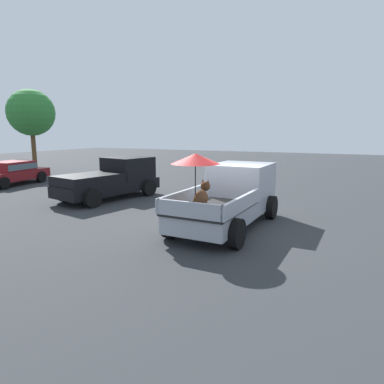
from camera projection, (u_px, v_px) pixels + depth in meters
The scene contains 5 objects.
ground_plane at pixel (226, 227), 10.88m from camera, with size 80.00×80.00×0.00m, color #2D3033.
pickup_truck_main at pixel (231, 195), 11.06m from camera, with size 5.10×2.36×2.42m.
pickup_truck_red at pixel (112, 179), 15.48m from camera, with size 5.06×2.89×1.80m.
parked_sedan_near at pixel (11, 172), 19.33m from camera, with size 4.50×2.41×1.33m.
tree_by_lot at pixel (31, 113), 25.00m from camera, with size 3.36×3.36×6.02m.
Camera 1 is at (-9.94, -3.60, 3.00)m, focal length 32.07 mm.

